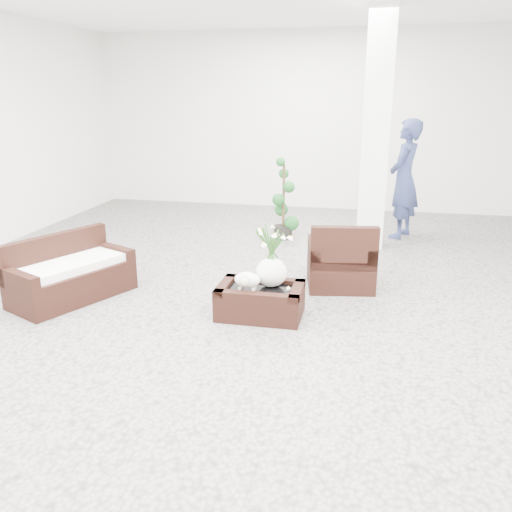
% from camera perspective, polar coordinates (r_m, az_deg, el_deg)
% --- Properties ---
extents(ground, '(11.00, 11.00, 0.00)m').
position_cam_1_polar(ground, '(6.10, 0.20, -5.30)').
color(ground, gray).
rests_on(ground, ground).
extents(column, '(0.40, 0.40, 3.50)m').
position_cam_1_polar(column, '(8.33, 12.68, 12.77)').
color(column, white).
rests_on(column, ground).
extents(coffee_table, '(0.90, 0.60, 0.31)m').
position_cam_1_polar(coffee_table, '(5.78, 0.47, -4.93)').
color(coffee_table, black).
rests_on(coffee_table, ground).
extents(sheep_figurine, '(0.28, 0.23, 0.21)m').
position_cam_1_polar(sheep_figurine, '(5.62, -0.94, -2.73)').
color(sheep_figurine, white).
rests_on(sheep_figurine, coffee_table).
extents(planter_narcissus, '(0.44, 0.44, 0.80)m').
position_cam_1_polar(planter_narcissus, '(5.67, 1.67, 0.58)').
color(planter_narcissus, white).
rests_on(planter_narcissus, coffee_table).
extents(tealight, '(0.04, 0.04, 0.03)m').
position_cam_1_polar(tealight, '(5.69, 3.48, -3.48)').
color(tealight, white).
rests_on(tealight, coffee_table).
extents(armchair, '(0.90, 0.87, 0.84)m').
position_cam_1_polar(armchair, '(6.66, 9.04, 0.25)').
color(armchair, black).
rests_on(armchair, ground).
extents(loveseat, '(1.18, 1.53, 0.74)m').
position_cam_1_polar(loveseat, '(6.54, -19.15, -1.27)').
color(loveseat, black).
rests_on(loveseat, ground).
extents(topiary, '(0.35, 0.35, 1.30)m').
position_cam_1_polar(topiary, '(8.73, 2.96, 6.06)').
color(topiary, '#164619').
rests_on(topiary, ground).
extents(shopper, '(0.68, 0.82, 1.93)m').
position_cam_1_polar(shopper, '(9.09, 15.53, 7.89)').
color(shopper, navy).
rests_on(shopper, ground).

